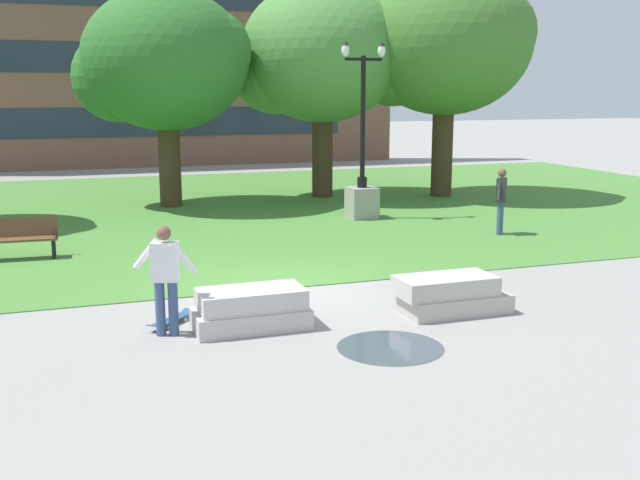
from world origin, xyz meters
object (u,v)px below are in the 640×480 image
person_skateboarder (165,274)px  person_bystander_near_lawn (501,197)px  concrete_block_left (450,295)px  skateboard (172,320)px  lamp_post_right (362,183)px  concrete_block_center (251,310)px  park_bench_near_left (15,235)px

person_skateboarder → person_bystander_near_lawn: size_ratio=1.00×
concrete_block_left → skateboard: concrete_block_left is taller
lamp_post_right → concrete_block_center: bearing=-121.8°
concrete_block_center → person_skateboarder: 1.46m
concrete_block_center → person_skateboarder: bearing=176.2°
concrete_block_center → concrete_block_left: bearing=-4.6°
concrete_block_left → park_bench_near_left: bearing=136.4°
person_skateboarder → park_bench_near_left: size_ratio=0.94×
lamp_post_right → park_bench_near_left: bearing=-165.2°
concrete_block_left → person_bystander_near_lawn: (4.63, 5.76, 0.68)m
person_bystander_near_lawn → park_bench_near_left: bearing=174.9°
concrete_block_center → person_bystander_near_lawn: size_ratio=1.05×
park_bench_near_left → lamp_post_right: lamp_post_right is taller
concrete_block_left → person_bystander_near_lawn: size_ratio=1.12×
concrete_block_left → park_bench_near_left: (-7.13, 6.80, 0.23)m
concrete_block_center → lamp_post_right: 10.61m
park_bench_near_left → person_bystander_near_lawn: bearing=-5.1°
concrete_block_center → park_bench_near_left: 7.53m
concrete_block_center → person_bystander_near_lawn: person_bystander_near_lawn is taller
skateboard → park_bench_near_left: size_ratio=0.47×
skateboard → person_bystander_near_lawn: size_ratio=0.50×
park_bench_near_left → person_bystander_near_lawn: size_ratio=1.07×
skateboard → park_bench_near_left: bearing=113.5°
concrete_block_center → person_bystander_near_lawn: (8.02, 5.49, 0.68)m
park_bench_near_left → person_skateboarder: bearing=-69.2°
skateboard → concrete_block_center: bearing=-27.1°
park_bench_near_left → person_bystander_near_lawn: 11.82m
person_skateboarder → concrete_block_center: bearing=-3.8°
park_bench_near_left → lamp_post_right: size_ratio=0.36×
person_skateboarder → person_bystander_near_lawn: person_bystander_near_lawn is taller
skateboard → lamp_post_right: bearing=51.2°
person_skateboarder → concrete_block_left: bearing=-4.4°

